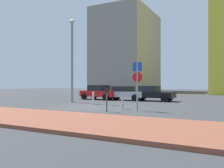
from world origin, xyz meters
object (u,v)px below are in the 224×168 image
at_px(street_lamp, 72,54).
at_px(traffic_bollard_mid, 123,101).
at_px(parked_car_black, 152,93).
at_px(parked_car_red, 100,92).
at_px(parking_meter, 107,97).
at_px(parked_car_silver, 125,93).
at_px(parking_sign_post, 137,80).
at_px(traffic_bollard_near, 93,98).

distance_m(street_lamp, traffic_bollard_mid, 8.00).
height_order(parked_car_black, street_lamp, street_lamp).
distance_m(parked_car_red, parking_meter, 10.78).
distance_m(parked_car_silver, traffic_bollard_mid, 8.36).
bearing_deg(parking_meter, traffic_bollard_mid, 83.02).
xyz_separation_m(parking_sign_post, traffic_bollard_near, (-4.57, 2.24, -1.35)).
height_order(parked_car_silver, parked_car_black, parked_car_black).
bearing_deg(parked_car_red, parked_car_black, 5.86).
height_order(parked_car_red, parking_sign_post, parking_sign_post).
xyz_separation_m(parked_car_black, traffic_bollard_near, (-2.83, -5.91, -0.23)).
distance_m(parking_meter, traffic_bollard_mid, 1.76).
bearing_deg(parked_car_silver, parking_sign_post, -60.74).
xyz_separation_m(parked_car_black, parking_sign_post, (1.74, -8.15, 1.12)).
xyz_separation_m(street_lamp, traffic_bollard_near, (2.89, -1.10, -3.77)).
xyz_separation_m(parking_sign_post, parking_meter, (-1.32, -1.44, -0.98)).
bearing_deg(traffic_bollard_mid, traffic_bollard_near, 150.25).
height_order(parked_car_red, street_lamp, street_lamp).
bearing_deg(traffic_bollard_near, parked_car_black, 64.47).
xyz_separation_m(traffic_bollard_near, traffic_bollard_mid, (3.46, -1.98, -0.01)).
relative_size(parking_meter, traffic_bollard_mid, 1.36).
relative_size(parked_car_red, parking_meter, 2.99).
bearing_deg(parked_car_black, parking_sign_post, -77.93).
xyz_separation_m(parked_car_red, parking_sign_post, (7.19, -7.59, 1.09)).
distance_m(parked_car_red, parked_car_black, 5.48).
relative_size(street_lamp, traffic_bollard_mid, 7.35).
relative_size(parking_sign_post, traffic_bollard_near, 2.93).
bearing_deg(traffic_bollard_near, parked_car_silver, 88.74).
relative_size(parked_car_red, parking_sign_post, 1.37).
xyz_separation_m(parked_car_silver, parking_sign_post, (4.44, -7.93, 1.13)).
height_order(parked_car_silver, traffic_bollard_near, parked_car_silver).
height_order(traffic_bollard_near, traffic_bollard_mid, traffic_bollard_near).
bearing_deg(parked_car_black, parked_car_red, -174.14).
bearing_deg(street_lamp, parked_car_red, 86.47).
height_order(parked_car_black, traffic_bollard_near, parked_car_black).
xyz_separation_m(parking_sign_post, street_lamp, (-7.46, 3.33, 2.41)).
distance_m(parked_car_black, traffic_bollard_near, 6.56).
relative_size(parked_car_red, traffic_bollard_near, 4.01).
relative_size(street_lamp, traffic_bollard_near, 7.25).
height_order(parked_car_silver, traffic_bollard_mid, parked_car_silver).
height_order(parking_meter, traffic_bollard_mid, parking_meter).
xyz_separation_m(parked_car_black, traffic_bollard_mid, (0.63, -7.89, -0.24)).
height_order(parked_car_black, parking_sign_post, parking_sign_post).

